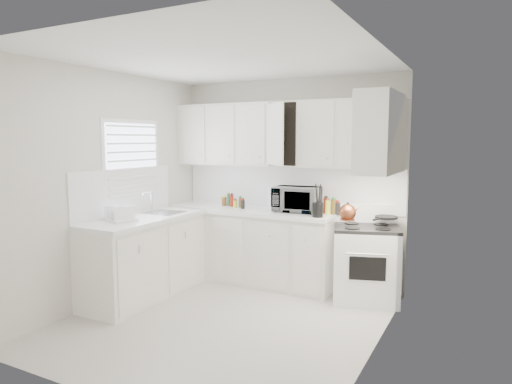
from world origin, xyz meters
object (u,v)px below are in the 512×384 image
Objects in this scene: stove at (366,254)px; utensil_crock at (318,200)px; microwave at (297,197)px; rice_cooker at (280,201)px; dish_rack at (120,212)px; tea_kettle at (348,211)px.

utensil_crock is at bearing 179.01° from stove.
microwave is 0.46m from utensil_crock.
utensil_crock is (0.37, -0.27, 0.01)m from microwave.
dish_rack is (-1.23, -1.52, -0.02)m from rice_cooker.
microwave reaches higher than rice_cooker.
rice_cooker is 0.69m from utensil_crock.
dish_rack is at bearing -134.50° from rice_cooker.
rice_cooker reaches higher than stove.
microwave is 1.39× the size of utensil_crock.
microwave reaches higher than tea_kettle.
stove is 1.08m from microwave.
utensil_crock reaches higher than stove.
microwave is (-0.90, 0.11, 0.59)m from stove.
stove is at bearing -12.94° from rice_cooker.
rice_cooker is 0.59× the size of utensil_crock.
stove is 0.81m from utensil_crock.
stove is at bearing -12.21° from microwave.
rice_cooker reaches higher than tea_kettle.
stove is 4.69× the size of tea_kettle.
dish_rack is at bearing -167.06° from stove.
stove is 3.11× the size of dish_rack.
tea_kettle is at bearing 48.28° from dish_rack.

